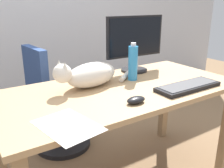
# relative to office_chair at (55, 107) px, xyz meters

# --- Properties ---
(desk) EXTENTS (1.54, 0.75, 0.72)m
(desk) POSITION_rel_office_chair_xyz_m (0.20, -0.67, 0.24)
(desk) COLOR tan
(desk) RESTS_ON ground_plane
(office_chair) EXTENTS (0.48, 0.48, 0.90)m
(office_chair) POSITION_rel_office_chair_xyz_m (0.00, 0.00, 0.00)
(office_chair) COLOR black
(office_chair) RESTS_ON ground_plane
(monitor) EXTENTS (0.48, 0.20, 0.42)m
(monitor) POSITION_rel_office_chair_xyz_m (0.51, -0.41, 0.56)
(monitor) COLOR black
(monitor) RESTS_ON desk
(keyboard) EXTENTS (0.44, 0.15, 0.03)m
(keyboard) POSITION_rel_office_chair_xyz_m (0.54, -0.91, 0.34)
(keyboard) COLOR black
(keyboard) RESTS_ON desk
(cat) EXTENTS (0.61, 0.24, 0.20)m
(cat) POSITION_rel_office_chair_xyz_m (0.04, -0.55, 0.41)
(cat) COLOR silver
(cat) RESTS_ON desk
(computer_mouse) EXTENTS (0.11, 0.06, 0.04)m
(computer_mouse) POSITION_rel_office_chair_xyz_m (0.12, -0.92, 0.35)
(computer_mouse) COLOR black
(computer_mouse) RESTS_ON desk
(paper_sheet) EXTENTS (0.26, 0.33, 0.00)m
(paper_sheet) POSITION_rel_office_chair_xyz_m (-0.29, -0.96, 0.33)
(paper_sheet) COLOR white
(paper_sheet) RESTS_ON desk
(water_bottle) EXTENTS (0.06, 0.06, 0.26)m
(water_bottle) POSITION_rel_office_chair_xyz_m (0.36, -0.58, 0.45)
(water_bottle) COLOR #2D8CD1
(water_bottle) RESTS_ON desk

